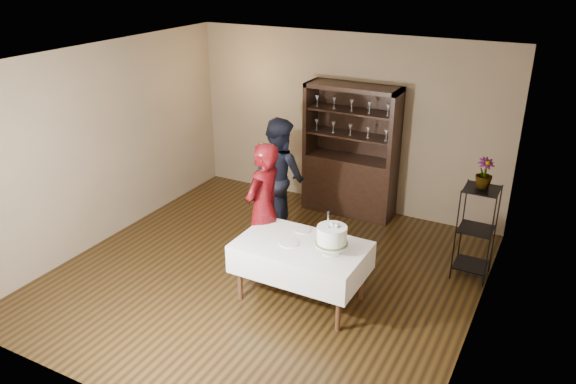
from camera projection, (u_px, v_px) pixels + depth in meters
name	position (u px, v px, depth m)	size (l,w,h in m)	color
floor	(266.00, 275.00, 7.10)	(5.00, 5.00, 0.00)	black
ceiling	(262.00, 59.00, 6.03)	(5.00, 5.00, 0.00)	silver
back_wall	(346.00, 122.00, 8.60)	(5.00, 0.02, 2.70)	brown
wall_left	(106.00, 144.00, 7.64)	(0.02, 5.00, 2.70)	brown
wall_right	(485.00, 220.00, 5.50)	(0.02, 5.00, 2.70)	brown
china_hutch	(350.00, 171.00, 8.58)	(1.40, 0.48, 2.00)	black
plant_etagere	(476.00, 229.00, 6.84)	(0.42, 0.42, 1.20)	black
cake_table	(301.00, 257.00, 6.40)	(1.47, 0.91, 0.73)	silver
woman	(263.00, 209.00, 6.87)	(0.63, 0.41, 1.72)	#3D050A
man	(279.00, 177.00, 7.86)	(0.83, 0.65, 1.71)	black
cake	(332.00, 237.00, 6.06)	(0.37, 0.37, 0.51)	silver
plate_near	(289.00, 243.00, 6.33)	(0.22, 0.22, 0.01)	silver
plate_far	(303.00, 230.00, 6.62)	(0.18, 0.18, 0.01)	silver
potted_plant	(484.00, 173.00, 6.59)	(0.20, 0.20, 0.36)	#416630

